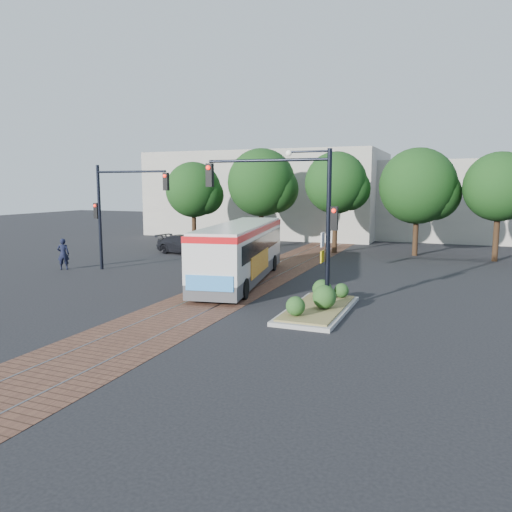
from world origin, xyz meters
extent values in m
plane|color=black|center=(0.00, 0.00, 0.00)|extent=(120.00, 120.00, 0.00)
cube|color=brown|center=(0.00, 4.00, 0.01)|extent=(3.60, 40.00, 0.01)
cube|color=slate|center=(-0.75, 4.00, 0.01)|extent=(0.06, 40.00, 0.01)
cube|color=slate|center=(0.75, 4.00, 0.01)|extent=(0.06, 40.00, 0.01)
cylinder|color=#382314|center=(-10.00, 16.00, 1.43)|extent=(0.36, 0.36, 2.86)
sphere|color=#123410|center=(-10.00, 16.00, 4.51)|extent=(4.40, 4.40, 4.40)
cylinder|color=#382314|center=(-4.50, 16.80, 1.56)|extent=(0.36, 0.36, 3.12)
sphere|color=#123410|center=(-4.50, 16.80, 5.07)|extent=(5.20, 5.20, 5.20)
cylinder|color=#382314|center=(1.50, 16.00, 1.69)|extent=(0.36, 0.36, 3.39)
sphere|color=#123410|center=(1.50, 16.00, 5.04)|extent=(4.40, 4.40, 4.40)
cylinder|color=#382314|center=(7.00, 16.80, 1.43)|extent=(0.36, 0.36, 2.86)
sphere|color=#123410|center=(7.00, 16.80, 4.81)|extent=(5.20, 5.20, 5.20)
cylinder|color=#382314|center=(12.00, 16.00, 1.56)|extent=(0.36, 0.36, 3.12)
sphere|color=#123410|center=(12.00, 16.00, 4.77)|extent=(4.40, 4.40, 4.40)
cube|color=#ADA899|center=(-8.00, 28.00, 4.00)|extent=(22.00, 12.00, 8.00)
cube|color=#ADA899|center=(12.00, 30.00, 3.50)|extent=(18.00, 10.00, 7.00)
cube|color=#404043|center=(-0.46, 3.62, 0.50)|extent=(4.16, 11.12, 0.64)
cube|color=silver|center=(-0.46, 3.62, 1.68)|extent=(4.18, 11.12, 1.72)
cube|color=black|center=(-0.51, 3.88, 1.95)|extent=(4.04, 10.06, 0.82)
cube|color=red|center=(-0.46, 3.62, 2.68)|extent=(4.22, 11.13, 0.27)
cube|color=silver|center=(-0.46, 3.62, 2.86)|extent=(4.05, 10.75, 0.13)
cube|color=black|center=(0.48, -1.61, 2.04)|extent=(1.45, 0.36, 0.82)
cube|color=#368ADA|center=(0.51, -1.76, 0.95)|extent=(1.97, 0.41, 0.64)
cube|color=orange|center=(0.86, 2.93, 1.13)|extent=(0.78, 4.03, 1.00)
cylinder|color=black|center=(-0.79, -0.41, 0.45)|extent=(0.47, 0.95, 0.91)
cylinder|color=black|center=(1.26, -0.04, 0.45)|extent=(0.47, 0.95, 0.91)
cylinder|color=black|center=(-2.10, 6.83, 0.45)|extent=(0.47, 0.95, 0.91)
cylinder|color=black|center=(-0.04, 7.20, 0.45)|extent=(0.47, 0.95, 0.91)
cube|color=gray|center=(4.80, -1.00, 0.07)|extent=(2.20, 5.20, 0.15)
cube|color=olive|center=(4.80, -1.00, 0.19)|extent=(1.90, 4.80, 0.08)
sphere|color=#1E4719|center=(4.40, -2.60, 0.58)|extent=(0.70, 0.70, 0.70)
sphere|color=#1E4719|center=(5.10, -1.20, 0.68)|extent=(0.90, 0.90, 0.90)
sphere|color=#1E4719|center=(4.60, 0.40, 0.63)|extent=(0.80, 0.80, 0.80)
sphere|color=#1E4719|center=(5.30, 0.90, 0.53)|extent=(0.60, 0.60, 0.60)
cylinder|color=black|center=(5.10, -0.80, 3.21)|extent=(0.18, 0.18, 6.00)
cylinder|color=black|center=(2.60, -0.80, 5.81)|extent=(5.00, 0.12, 0.12)
cube|color=black|center=(0.10, -0.80, 5.26)|extent=(0.28, 0.22, 0.95)
sphere|color=#FF190C|center=(0.10, -0.94, 5.56)|extent=(0.18, 0.18, 0.18)
cube|color=black|center=(5.32, -0.80, 3.61)|extent=(0.26, 0.20, 0.90)
sphere|color=#FF190C|center=(5.32, -0.93, 3.92)|extent=(0.16, 0.16, 0.16)
cube|color=white|center=(4.92, -0.92, 2.81)|extent=(0.04, 0.45, 0.55)
cube|color=yellow|center=(4.92, -0.92, 2.17)|extent=(0.04, 0.45, 0.45)
cylinder|color=black|center=(4.30, -0.80, 6.12)|extent=(1.60, 0.08, 0.08)
sphere|color=silver|center=(3.50, -0.80, 6.06)|extent=(0.24, 0.24, 0.24)
cylinder|color=black|center=(-9.50, 4.00, 3.00)|extent=(0.18, 0.18, 6.00)
cylinder|color=black|center=(-7.25, 4.00, 5.60)|extent=(4.50, 0.12, 0.12)
cube|color=black|center=(-5.00, 4.00, 5.05)|extent=(0.28, 0.22, 0.95)
sphere|color=#FF190C|center=(-5.00, 3.86, 5.35)|extent=(0.18, 0.18, 0.18)
cube|color=black|center=(-9.72, 4.00, 3.40)|extent=(0.26, 0.20, 0.90)
sphere|color=#FF190C|center=(-9.72, 3.87, 3.70)|extent=(0.16, 0.16, 0.16)
imported|color=black|center=(-11.47, 3.08, 0.91)|extent=(0.79, 0.72, 1.82)
imported|color=black|center=(-8.26, 11.61, 0.67)|extent=(4.89, 2.76, 1.34)
camera|label=1|loc=(9.59, -19.28, 4.85)|focal=35.00mm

